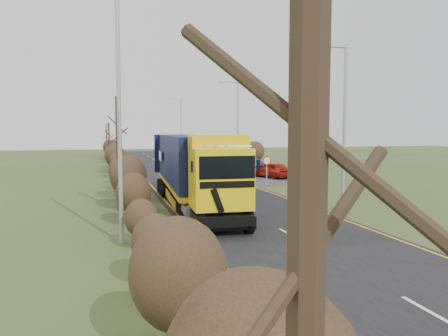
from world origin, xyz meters
The scene contains 14 objects.
ground centered at (0.00, 0.00, 0.00)m, with size 160.00×160.00×0.00m, color #37461E.
road centered at (0.00, 10.00, 0.01)m, with size 8.00×120.00×0.02m, color black.
layby centered at (6.50, 20.00, 0.01)m, with size 6.00×18.00×0.02m, color #2D2A28.
lane_markings centered at (0.00, 9.69, 0.03)m, with size 7.52×116.00×0.01m.
hedgerow centered at (-6.00, 7.89, 1.62)m, with size 2.24×102.04×6.05m.
lorry centered at (-2.56, 3.79, 2.31)m, with size 3.09×14.73×4.07m.
car_red_hatchback centered at (7.31, 16.58, 0.70)m, with size 1.66×4.14×1.41m, color maroon.
car_blue_sedan centered at (6.16, 19.74, 0.78)m, with size 1.64×4.72×1.55m, color #0B193E.
streetlight_near centered at (5.02, 0.97, 4.80)m, with size 1.86×0.18×8.74m.
streetlight_mid centered at (4.57, 18.37, 4.82)m, with size 1.87×0.18×8.76m.
streetlight_far centered at (4.48, 47.06, 5.09)m, with size 1.96×0.18×9.24m.
left_pole centered at (-6.67, -2.96, 4.81)m, with size 0.16×0.16×9.62m, color #A0A2A5.
speed_sign centered at (4.20, 9.81, 1.69)m, with size 0.66×0.10×2.40m.
warning_board centered at (4.84, 24.86, 1.23)m, with size 0.76×0.11×2.00m.
Camera 1 is at (-7.34, -19.67, 4.29)m, focal length 35.00 mm.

